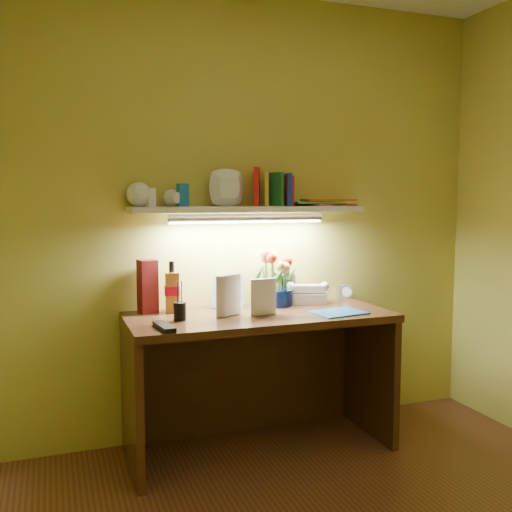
{
  "coord_description": "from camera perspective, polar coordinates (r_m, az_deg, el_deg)",
  "views": [
    {
      "loc": [
        -1.04,
        -1.59,
        1.36
      ],
      "look_at": [
        0.03,
        1.35,
        1.04
      ],
      "focal_mm": 40.0,
      "sensor_mm": 36.0,
      "label": 1
    }
  ],
  "objects": [
    {
      "name": "whisky_bottle",
      "position": [
        3.08,
        -8.4,
        -3.07
      ],
      "size": [
        0.08,
        0.08,
        0.27
      ],
      "primitive_type": null,
      "rotation": [
        0.0,
        0.0,
        -0.13
      ],
      "color": "#9E611B",
      "rests_on": "desk"
    },
    {
      "name": "tv_remote",
      "position": [
        2.72,
        -9.17,
        -7.0
      ],
      "size": [
        0.08,
        0.2,
        0.02
      ],
      "primitive_type": "cube",
      "rotation": [
        0.0,
        0.0,
        0.11
      ],
      "color": "black",
      "rests_on": "desk"
    },
    {
      "name": "desk_book_b",
      "position": [
        2.95,
        -0.51,
        -4.2
      ],
      "size": [
        0.14,
        0.02,
        0.19
      ],
      "primitive_type": "imported",
      "rotation": [
        0.0,
        0.0,
        0.02
      ],
      "color": "white",
      "rests_on": "desk"
    },
    {
      "name": "flower_bouquet",
      "position": [
        3.24,
        2.06,
        -2.13
      ],
      "size": [
        0.26,
        0.26,
        0.32
      ],
      "primitive_type": null,
      "rotation": [
        0.0,
        0.0,
        -0.37
      ],
      "color": "#07113C",
      "rests_on": "desk"
    },
    {
      "name": "wall_shelf",
      "position": [
        3.15,
        -1.0,
        5.35
      ],
      "size": [
        1.31,
        0.28,
        0.24
      ],
      "color": "white",
      "rests_on": "ground"
    },
    {
      "name": "pen_cup",
      "position": [
        2.89,
        -7.63,
        -4.89
      ],
      "size": [
        0.07,
        0.07,
        0.15
      ],
      "primitive_type": "cylinder",
      "rotation": [
        0.0,
        0.0,
        0.16
      ],
      "color": "black",
      "rests_on": "desk"
    },
    {
      "name": "art_card",
      "position": [
        3.18,
        -2.88,
        -3.67
      ],
      "size": [
        0.17,
        0.09,
        0.17
      ],
      "primitive_type": null,
      "rotation": [
        0.0,
        0.0,
        -0.35
      ],
      "color": "white",
      "rests_on": "desk"
    },
    {
      "name": "telephone",
      "position": [
        3.34,
        5.18,
        -3.65
      ],
      "size": [
        0.25,
        0.21,
        0.12
      ],
      "primitive_type": null,
      "rotation": [
        0.0,
        0.0,
        -0.33
      ],
      "color": "beige",
      "rests_on": "desk"
    },
    {
      "name": "desk",
      "position": [
        3.14,
        0.37,
        -12.47
      ],
      "size": [
        1.4,
        0.6,
        0.75
      ],
      "primitive_type": "cube",
      "color": "#3C2510",
      "rests_on": "ground"
    },
    {
      "name": "whisky_box",
      "position": [
        3.09,
        -10.78,
        -2.99
      ],
      "size": [
        0.11,
        0.11,
        0.28
      ],
      "primitive_type": "cube",
      "rotation": [
        0.0,
        0.0,
        0.17
      ],
      "color": "#5F1110",
      "rests_on": "desk"
    },
    {
      "name": "blue_folder",
      "position": [
        3.08,
        8.24,
        -5.62
      ],
      "size": [
        0.3,
        0.24,
        0.01
      ],
      "primitive_type": "cube",
      "rotation": [
        0.0,
        0.0,
        0.15
      ],
      "color": "#1A6DB7",
      "rests_on": "desk"
    },
    {
      "name": "desk_book_a",
      "position": [
        2.9,
        -3.98,
        -4.14
      ],
      "size": [
        0.16,
        0.08,
        0.22
      ],
      "primitive_type": "imported",
      "rotation": [
        0.0,
        0.0,
        0.37
      ],
      "color": "silver",
      "rests_on": "desk"
    },
    {
      "name": "desk_clock",
      "position": [
        3.52,
        8.9,
        -3.54
      ],
      "size": [
        0.09,
        0.07,
        0.08
      ],
      "primitive_type": "cube",
      "rotation": [
        0.0,
        0.0,
        -0.4
      ],
      "color": "silver",
      "rests_on": "desk"
    }
  ]
}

